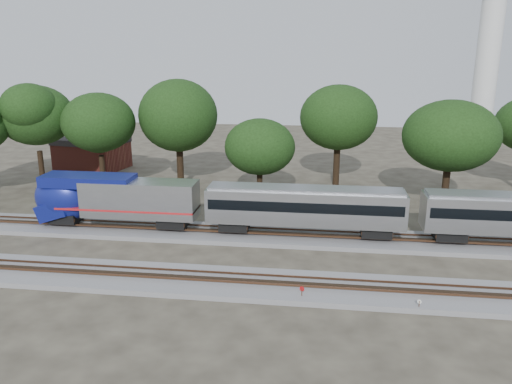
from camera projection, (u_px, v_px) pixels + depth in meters
ground at (249, 264)px, 39.78m from camera, size 160.00×160.00×0.00m
track_far at (258, 235)px, 45.45m from camera, size 160.00×5.00×0.73m
track_near at (240, 284)px, 35.90m from camera, size 160.00×5.00×0.73m
switch_stand_red at (302, 292)px, 33.60m from camera, size 0.33×0.16×1.09m
switch_stand_white at (419, 304)px, 32.19m from camera, size 0.28×0.12×0.90m
switch_lever at (354, 300)px, 33.60m from camera, size 0.55×0.39×0.30m
brick_building at (92, 153)px, 72.30m from camera, size 10.44×8.24×4.50m
tree_1 at (35, 115)px, 58.38m from camera, size 9.35×9.35×13.19m
tree_2 at (99, 123)px, 57.99m from camera, size 8.59×8.59×12.11m
tree_3 at (178, 116)px, 60.17m from camera, size 9.10×9.10×12.83m
tree_4 at (260, 147)px, 54.28m from camera, size 6.48×6.48×9.14m
tree_5 at (339, 118)px, 60.86m from camera, size 8.79×8.79×12.39m
tree_6 at (451, 136)px, 51.12m from camera, size 8.18×8.18×11.53m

